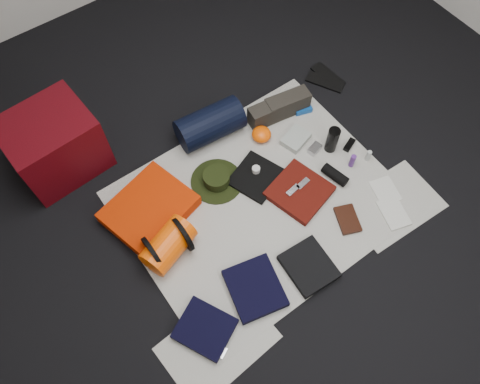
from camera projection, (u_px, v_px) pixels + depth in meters
floor at (260, 202)px, 2.92m from camera, size 4.50×4.50×0.02m
newspaper_mat at (260, 201)px, 2.91m from camera, size 1.60×1.30×0.01m
newspaper_sheet_front_left at (218, 343)px, 2.50m from camera, size 0.61×0.44×0.00m
newspaper_sheet_front_right at (392, 204)px, 2.90m from camera, size 0.60×0.43×0.00m
red_cabinet at (54, 144)px, 2.86m from camera, size 0.54×0.46×0.43m
sleeping_pad at (149, 209)px, 2.83m from camera, size 0.58×0.52×0.09m
stuff_sack at (168, 245)px, 2.67m from camera, size 0.36×0.28×0.18m
sack_strap_left at (153, 254)px, 2.63m from camera, size 0.02×0.22×0.22m
sack_strap_right at (183, 235)px, 2.68m from camera, size 0.02×0.22×0.22m
navy_duffel at (210, 124)px, 3.05m from camera, size 0.45×0.27×0.23m
boonie_brim at (217, 181)px, 2.97m from camera, size 0.43×0.43×0.01m
boonie_crown at (216, 178)px, 2.93m from camera, size 0.17×0.17×0.07m
hiking_boot_left at (270, 112)px, 3.15m from camera, size 0.30×0.15×0.15m
hiking_boot_right at (287, 104)px, 3.18m from camera, size 0.32×0.17×0.15m
flip_flop_left at (325, 82)px, 3.37m from camera, size 0.22×0.29×0.02m
flip_flop_right at (328, 76)px, 3.40m from camera, size 0.12×0.27×0.01m
trousers_navy_a at (205, 329)px, 2.51m from camera, size 0.35×0.37×0.04m
trousers_navy_b at (255, 288)px, 2.62m from camera, size 0.35×0.38×0.05m
trousers_charcoal at (309, 266)px, 2.68m from camera, size 0.27×0.31×0.05m
black_tshirt at (256, 177)px, 2.97m from camera, size 0.37×0.36×0.03m
red_shirt at (299, 191)px, 2.91m from camera, size 0.40×0.40×0.04m
orange_stuff_sack at (261, 134)px, 3.10m from camera, size 0.17×0.17×0.08m
first_aid_pouch at (296, 139)px, 3.10m from camera, size 0.21×0.18×0.05m
water_bottle at (332, 140)px, 3.01m from camera, size 0.10×0.10×0.19m
speaker at (335, 175)px, 2.96m from camera, size 0.10×0.19×0.07m
compact_camera at (315, 149)px, 3.07m from camera, size 0.10×0.08×0.04m
cyan_case at (303, 109)px, 3.23m from camera, size 0.14×0.11×0.04m
toiletry_purple at (352, 161)px, 2.99m from camera, size 0.04×0.04×0.10m
toiletry_clear at (368, 156)px, 3.02m from camera, size 0.03×0.03×0.09m
paperback_book at (348, 219)px, 2.83m from camera, size 0.18×0.22×0.03m
map_booklet at (394, 213)px, 2.86m from camera, size 0.20×0.24×0.01m
map_printout at (385, 191)px, 2.94m from camera, size 0.19×0.22×0.01m
sunglasses at (349, 145)px, 3.09m from camera, size 0.11×0.08×0.03m
key_cluster at (220, 351)px, 2.47m from camera, size 0.08×0.08×0.01m
tape_roll at (256, 170)px, 2.96m from camera, size 0.05×0.05×0.04m
energy_bar_a at (293, 190)px, 2.89m from camera, size 0.10×0.05×0.01m
energy_bar_b at (303, 184)px, 2.91m from camera, size 0.10×0.05×0.01m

